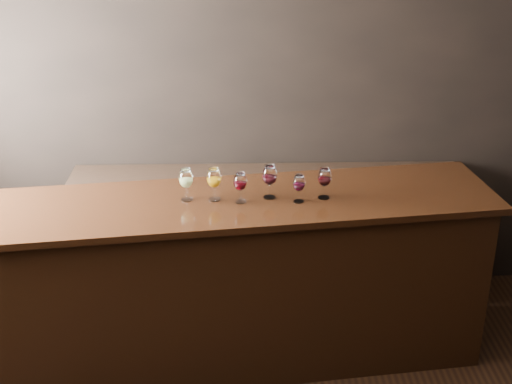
{
  "coord_description": "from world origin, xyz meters",
  "views": [
    {
      "loc": [
        -0.27,
        -2.65,
        2.97
      ],
      "look_at": [
        -0.15,
        1.26,
        1.21
      ],
      "focal_mm": 50.0,
      "sensor_mm": 36.0,
      "label": 1
    }
  ],
  "objects_px": {
    "glass_red_a": "(240,182)",
    "glass_amber": "(214,179)",
    "bar_counter": "(230,285)",
    "back_bar_shelf": "(267,236)",
    "glass_red_b": "(270,176)",
    "glass_red_d": "(325,178)",
    "glass_red_c": "(299,184)",
    "glass_white": "(186,179)"
  },
  "relations": [
    {
      "from": "glass_red_a",
      "to": "glass_amber",
      "type": "bearing_deg",
      "value": 166.97
    },
    {
      "from": "glass_amber",
      "to": "glass_red_a",
      "type": "xyz_separation_m",
      "value": [
        0.16,
        -0.04,
        -0.01
      ]
    },
    {
      "from": "bar_counter",
      "to": "back_bar_shelf",
      "type": "height_order",
      "value": "bar_counter"
    },
    {
      "from": "glass_red_b",
      "to": "glass_red_d",
      "type": "relative_size",
      "value": 1.09
    },
    {
      "from": "glass_red_c",
      "to": "glass_red_d",
      "type": "distance_m",
      "value": 0.17
    },
    {
      "from": "back_bar_shelf",
      "to": "glass_white",
      "type": "relative_size",
      "value": 13.91
    },
    {
      "from": "back_bar_shelf",
      "to": "glass_red_c",
      "type": "xyz_separation_m",
      "value": [
        0.15,
        -0.8,
        0.77
      ]
    },
    {
      "from": "glass_red_c",
      "to": "glass_white",
      "type": "bearing_deg",
      "value": 176.25
    },
    {
      "from": "glass_white",
      "to": "glass_red_c",
      "type": "relative_size",
      "value": 1.15
    },
    {
      "from": "glass_red_a",
      "to": "glass_red_b",
      "type": "bearing_deg",
      "value": 18.27
    },
    {
      "from": "glass_red_a",
      "to": "glass_red_c",
      "type": "xyz_separation_m",
      "value": [
        0.35,
        -0.0,
        -0.01
      ]
    },
    {
      "from": "glass_red_b",
      "to": "glass_red_d",
      "type": "bearing_deg",
      "value": -2.26
    },
    {
      "from": "back_bar_shelf",
      "to": "glass_red_b",
      "type": "distance_m",
      "value": 1.09
    },
    {
      "from": "bar_counter",
      "to": "glass_red_d",
      "type": "height_order",
      "value": "glass_red_d"
    },
    {
      "from": "glass_amber",
      "to": "glass_red_c",
      "type": "height_order",
      "value": "glass_amber"
    },
    {
      "from": "glass_red_d",
      "to": "back_bar_shelf",
      "type": "bearing_deg",
      "value": 112.61
    },
    {
      "from": "glass_red_a",
      "to": "glass_red_c",
      "type": "distance_m",
      "value": 0.35
    },
    {
      "from": "glass_amber",
      "to": "glass_red_b",
      "type": "relative_size",
      "value": 0.98
    },
    {
      "from": "bar_counter",
      "to": "glass_red_b",
      "type": "xyz_separation_m",
      "value": [
        0.25,
        0.03,
        0.74
      ]
    },
    {
      "from": "glass_amber",
      "to": "glass_red_d",
      "type": "relative_size",
      "value": 1.06
    },
    {
      "from": "glass_white",
      "to": "glass_red_c",
      "type": "distance_m",
      "value": 0.68
    },
    {
      "from": "bar_counter",
      "to": "glass_red_a",
      "type": "xyz_separation_m",
      "value": [
        0.07,
        -0.03,
        0.73
      ]
    },
    {
      "from": "bar_counter",
      "to": "glass_red_a",
      "type": "distance_m",
      "value": 0.73
    },
    {
      "from": "bar_counter",
      "to": "glass_white",
      "type": "bearing_deg",
      "value": 170.86
    },
    {
      "from": "glass_red_c",
      "to": "bar_counter",
      "type": "bearing_deg",
      "value": 175.2
    },
    {
      "from": "glass_white",
      "to": "bar_counter",
      "type": "bearing_deg",
      "value": -2.0
    },
    {
      "from": "bar_counter",
      "to": "glass_white",
      "type": "distance_m",
      "value": 0.78
    },
    {
      "from": "bar_counter",
      "to": "glass_red_b",
      "type": "relative_size",
      "value": 15.17
    },
    {
      "from": "glass_red_c",
      "to": "glass_red_d",
      "type": "bearing_deg",
      "value": 17.82
    },
    {
      "from": "bar_counter",
      "to": "glass_red_c",
      "type": "relative_size",
      "value": 18.29
    },
    {
      "from": "glass_white",
      "to": "glass_red_c",
      "type": "height_order",
      "value": "glass_white"
    },
    {
      "from": "glass_red_d",
      "to": "glass_red_a",
      "type": "bearing_deg",
      "value": -174.83
    },
    {
      "from": "glass_red_a",
      "to": "glass_red_d",
      "type": "height_order",
      "value": "glass_red_d"
    },
    {
      "from": "back_bar_shelf",
      "to": "glass_red_d",
      "type": "xyz_separation_m",
      "value": [
        0.31,
        -0.75,
        0.78
      ]
    },
    {
      "from": "glass_amber",
      "to": "glass_red_b",
      "type": "bearing_deg",
      "value": 3.91
    },
    {
      "from": "glass_red_a",
      "to": "glass_red_d",
      "type": "xyz_separation_m",
      "value": [
        0.51,
        0.05,
        0.0
      ]
    },
    {
      "from": "glass_red_b",
      "to": "glass_red_d",
      "type": "xyz_separation_m",
      "value": [
        0.33,
        -0.01,
        -0.01
      ]
    },
    {
      "from": "glass_white",
      "to": "glass_red_a",
      "type": "xyz_separation_m",
      "value": [
        0.32,
        -0.04,
        -0.01
      ]
    },
    {
      "from": "glass_red_d",
      "to": "glass_red_b",
      "type": "bearing_deg",
      "value": 177.74
    },
    {
      "from": "glass_red_c",
      "to": "glass_red_b",
      "type": "bearing_deg",
      "value": 159.65
    },
    {
      "from": "glass_red_a",
      "to": "glass_red_c",
      "type": "bearing_deg",
      "value": -0.77
    },
    {
      "from": "glass_amber",
      "to": "glass_red_b",
      "type": "xyz_separation_m",
      "value": [
        0.34,
        0.02,
        0.0
      ]
    }
  ]
}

